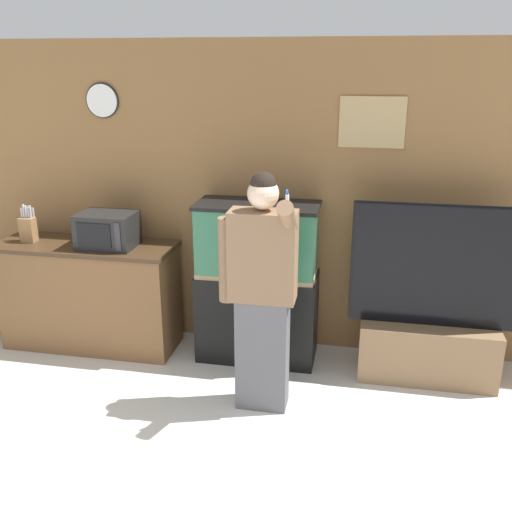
% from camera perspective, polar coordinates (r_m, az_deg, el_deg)
% --- Properties ---
extents(wall_back_paneled, '(10.00, 0.08, 2.60)m').
position_cam_1_polar(wall_back_paneled, '(4.91, -2.11, 5.73)').
color(wall_back_paneled, olive).
rests_on(wall_back_paneled, ground_plane).
extents(counter_island, '(1.55, 0.55, 0.95)m').
position_cam_1_polar(counter_island, '(5.23, -16.26, -3.77)').
color(counter_island, brown).
rests_on(counter_island, ground_plane).
extents(microwave, '(0.47, 0.35, 0.29)m').
position_cam_1_polar(microwave, '(4.91, -14.65, 2.53)').
color(microwave, black).
rests_on(microwave, counter_island).
extents(knife_block, '(0.12, 0.10, 0.32)m').
position_cam_1_polar(knife_block, '(5.27, -21.84, 2.61)').
color(knife_block, olive).
rests_on(knife_block, counter_island).
extents(aquarium_on_stand, '(0.99, 0.46, 1.35)m').
position_cam_1_polar(aquarium_on_stand, '(4.74, 0.15, -2.71)').
color(aquarium_on_stand, black).
rests_on(aquarium_on_stand, ground_plane).
extents(tv_on_stand, '(1.28, 0.40, 1.43)m').
position_cam_1_polar(tv_on_stand, '(4.72, 16.90, -7.10)').
color(tv_on_stand, brown).
rests_on(tv_on_stand, ground_plane).
extents(person_standing, '(0.55, 0.41, 1.74)m').
position_cam_1_polar(person_standing, '(3.97, 0.53, -3.53)').
color(person_standing, '#515156').
rests_on(person_standing, ground_plane).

